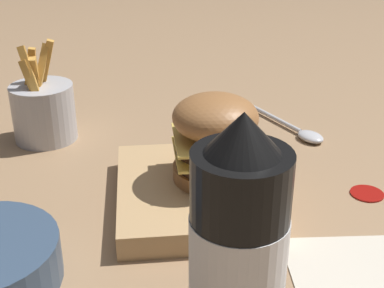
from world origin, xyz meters
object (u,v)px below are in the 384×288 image
object	(u,v)px
burger	(215,137)
serving_board	(192,192)
ketchup_bottle	(238,248)
fries_basket	(43,110)
spoon	(300,131)

from	to	relation	value
burger	serving_board	bearing A→B (deg)	106.05
serving_board	ketchup_bottle	bearing A→B (deg)	-176.99
fries_basket	ketchup_bottle	bearing A→B (deg)	-153.67
fries_basket	spoon	xyz separation A→B (m)	(-0.03, -0.39, -0.04)
fries_basket	spoon	world-z (taller)	fries_basket
ketchup_bottle	fries_basket	bearing A→B (deg)	26.33
burger	fries_basket	bearing A→B (deg)	48.95
serving_board	fries_basket	xyz separation A→B (m)	(0.21, 0.20, 0.03)
serving_board	fries_basket	world-z (taller)	fries_basket
ketchup_bottle	serving_board	bearing A→B (deg)	3.01
serving_board	fries_basket	distance (m)	0.29
serving_board	ketchup_bottle	size ratio (longest dim) A/B	1.04
burger	ketchup_bottle	size ratio (longest dim) A/B	0.51
ketchup_bottle	fries_basket	world-z (taller)	ketchup_bottle
spoon	serving_board	bearing A→B (deg)	-71.50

